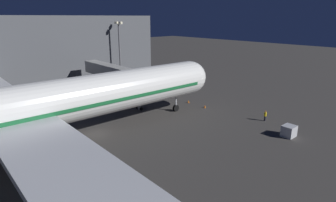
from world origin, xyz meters
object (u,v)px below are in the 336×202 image
Objects in this scene: ground_crew_marshaller_fwd at (265,115)px; traffic_cone_nose_starboard at (188,101)px; airliner_at_gate at (19,111)px; apron_floodlight_mast at (120,48)px; traffic_cone_nose_port at (205,106)px; jet_bridge at (119,74)px; baggage_container_near_belt at (289,131)px.

traffic_cone_nose_starboard is at bearing 8.23° from ground_crew_marshaller_fwd.
airliner_at_gate reaches higher than apron_floodlight_mast.
ground_crew_marshaller_fwd is 3.22× the size of traffic_cone_nose_port.
ground_crew_marshaller_fwd is (-13.47, -33.46, -4.79)m from airliner_at_gate.
apron_floodlight_mast is 8.79× the size of ground_crew_marshaller_fwd.
jet_bridge is 16.69m from apron_floodlight_mast.
airliner_at_gate is at bearing 68.08° from ground_crew_marshaller_fwd.
baggage_container_near_belt is at bearing 177.57° from traffic_cone_nose_starboard.
airliner_at_gate is 39.49m from apron_floodlight_mast.
baggage_container_near_belt is 3.43× the size of traffic_cone_nose_port.
airliner_at_gate reaches higher than jet_bridge.
airliner_at_gate is 36.39m from ground_crew_marshaller_fwd.
ground_crew_marshaller_fwd is (-25.19, -12.31, -4.87)m from jet_bridge.
traffic_cone_nose_port is (-2.20, -31.19, -5.49)m from airliner_at_gate.
baggage_container_near_belt is 6.49m from ground_crew_marshaller_fwd.
airliner_at_gate is 36.16m from baggage_container_near_belt.
apron_floodlight_mast reaches higher than traffic_cone_nose_port.
baggage_container_near_belt is at bearing -122.27° from airliner_at_gate.
apron_floodlight_mast is 28.27× the size of traffic_cone_nose_port.
apron_floodlight_mast is 29.12m from traffic_cone_nose_port.
apron_floodlight_mast is (25.50, -29.96, 3.40)m from airliner_at_gate.
baggage_container_near_belt is (-30.85, -9.14, -5.01)m from jet_bridge.
apron_floodlight_mast is 28.27× the size of traffic_cone_nose_starboard.
baggage_container_near_belt is at bearing -179.57° from apron_floodlight_mast.
apron_floodlight_mast reaches higher than jet_bridge.
traffic_cone_nose_starboard is (15.67, 2.27, -0.70)m from ground_crew_marshaller_fwd.
airliner_at_gate is 36.72× the size of ground_crew_marshaller_fwd.
ground_crew_marshaller_fwd is (-38.97, -3.51, -8.20)m from apron_floodlight_mast.
traffic_cone_nose_starboard is (21.33, -0.90, -0.55)m from baggage_container_near_belt.
jet_bridge is at bearing 147.43° from apron_floodlight_mast.
jet_bridge is (11.72, -21.15, 0.07)m from airliner_at_gate.
airliner_at_gate is at bearing 130.41° from apron_floodlight_mast.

